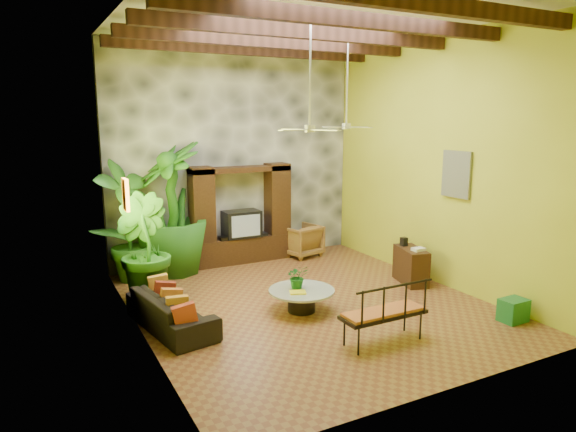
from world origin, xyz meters
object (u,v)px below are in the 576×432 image
wicker_armchair (301,240)px  ceiling_fan_back (347,116)px  tall_plant_b (142,249)px  iron_bench (387,310)px  coffee_table (302,297)px  ceiling_fan_front (310,116)px  sofa (171,311)px  tall_plant_a (127,222)px  side_console (411,266)px  entertainment_center (241,222)px  tall_plant_c (171,209)px  green_bin (513,310)px

wicker_armchair → ceiling_fan_back: bearing=80.3°
tall_plant_b → iron_bench: size_ratio=1.48×
coffee_table → iron_bench: bearing=-75.0°
ceiling_fan_front → ceiling_fan_back: 2.41m
sofa → iron_bench: bearing=-137.5°
tall_plant_a → iron_bench: 5.70m
iron_bench → side_console: (2.30, 2.11, -0.18)m
entertainment_center → ceiling_fan_front: (-0.20, -3.54, 2.44)m
tall_plant_c → green_bin: (4.34, -5.38, -1.24)m
iron_bench → ceiling_fan_back: bearing=66.5°
ceiling_fan_back → sofa: 5.30m
ceiling_fan_back → wicker_armchair: ceiling_fan_back is taller
ceiling_fan_back → tall_plant_b: bearing=176.6°
tall_plant_c → side_console: size_ratio=3.14×
sofa → tall_plant_a: tall_plant_a is taller
entertainment_center → tall_plant_c: 1.75m
side_console → coffee_table: bearing=-157.4°
ceiling_fan_front → tall_plant_b: 3.89m
entertainment_center → tall_plant_b: (-2.65, -1.68, 0.05)m
tall_plant_c → tall_plant_b: bearing=-121.5°
coffee_table → wicker_armchair: bearing=61.1°
sofa → coffee_table: size_ratio=1.70×
coffee_table → iron_bench: iron_bench is taller
ceiling_fan_back → green_bin: 4.90m
iron_bench → side_console: 3.12m
tall_plant_b → iron_bench: tall_plant_b is taller
entertainment_center → wicker_armchair: 1.63m
tall_plant_a → tall_plant_b: (-0.00, -1.36, -0.26)m
sofa → side_console: bearing=-99.6°
ceiling_fan_front → tall_plant_c: ceiling_fan_front is taller
ceiling_fan_back → coffee_table: size_ratio=1.60×
iron_bench → side_console: iron_bench is taller
ceiling_fan_front → wicker_armchair: size_ratio=2.17×
wicker_armchair → tall_plant_c: (-3.19, 0.09, 1.05)m
tall_plant_c → coffee_table: tall_plant_c is taller
ceiling_fan_back → side_console: (0.89, -1.17, -3.03)m
tall_plant_b → side_console: bearing=-15.5°
green_bin → ceiling_fan_back: bearing=106.4°
tall_plant_b → tall_plant_c: 1.89m
tall_plant_a → side_console: 5.91m
sofa → green_bin: (5.18, -2.38, -0.10)m
entertainment_center → tall_plant_a: 2.69m
tall_plant_a → tall_plant_b: 1.38m
sofa → coffee_table: 2.26m
tall_plant_c → side_console: 5.25m
wicker_armchair → coffee_table: (-1.79, -3.24, -0.13)m
coffee_table → side_console: bearing=6.9°
ceiling_fan_back → sofa: ceiling_fan_back is taller
entertainment_center → green_bin: bearing=-64.2°
tall_plant_a → coffee_table: size_ratio=2.19×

